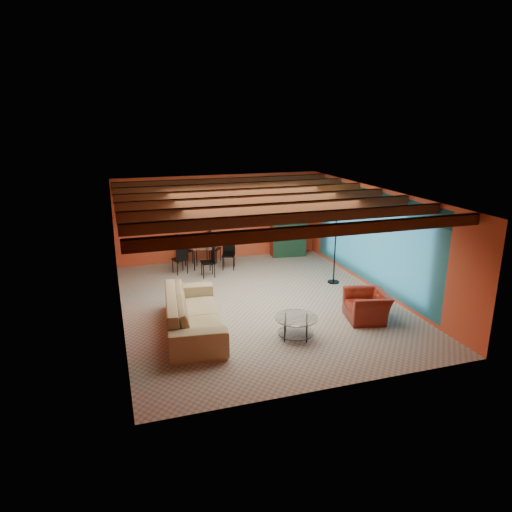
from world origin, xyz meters
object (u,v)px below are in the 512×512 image
object	(u,v)px
armoire	(287,228)
vase	(202,234)
potted_plant	(288,193)
armchair	(367,306)
coffee_table	(296,327)
floor_lamp	(335,248)
sofa	(193,313)
dining_table	(203,253)

from	to	relation	value
armoire	vase	world-z (taller)	armoire
armoire	potted_plant	distance (m)	1.15
armchair	coffee_table	world-z (taller)	armchair
armoire	vase	distance (m)	3.00
vase	armchair	bearing A→B (deg)	-60.01
coffee_table	armoire	bearing A→B (deg)	70.36
floor_lamp	vase	size ratio (longest dim) A/B	10.56
sofa	potted_plant	world-z (taller)	potted_plant
armchair	coffee_table	xyz separation A→B (m)	(-1.87, -0.35, -0.10)
armoire	floor_lamp	world-z (taller)	floor_lamp
sofa	vase	xyz separation A→B (m)	(1.07, 4.20, 0.65)
sofa	vase	distance (m)	4.38
armoire	floor_lamp	size ratio (longest dim) A/B	0.93
armchair	coffee_table	size ratio (longest dim) A/B	1.12
coffee_table	vase	size ratio (longest dim) A/B	4.70
floor_lamp	sofa	bearing A→B (deg)	-156.47
armchair	floor_lamp	world-z (taller)	floor_lamp
coffee_table	armchair	bearing A→B (deg)	10.53
armchair	dining_table	distance (m)	5.54
vase	sofa	bearing A→B (deg)	-104.35
coffee_table	vase	xyz separation A→B (m)	(-0.90, 5.14, 0.85)
coffee_table	dining_table	world-z (taller)	dining_table
floor_lamp	potted_plant	bearing A→B (deg)	94.80
floor_lamp	vase	world-z (taller)	floor_lamp
armoire	vase	xyz separation A→B (m)	(-2.94, -0.59, 0.14)
armchair	vase	world-z (taller)	vase
sofa	potted_plant	xyz separation A→B (m)	(4.02, 4.79, 1.66)
sofa	armchair	bearing A→B (deg)	-92.71
dining_table	vase	size ratio (longest dim) A/B	9.95
sofa	armoire	bearing A→B (deg)	-33.85
armchair	potted_plant	xyz separation A→B (m)	(0.17, 5.39, 1.76)
coffee_table	floor_lamp	world-z (taller)	floor_lamp
armoire	armchair	bearing A→B (deg)	-84.55
armoire	potted_plant	size ratio (longest dim) A/B	4.15
sofa	floor_lamp	bearing A→B (deg)	-60.33
dining_table	potted_plant	distance (m)	3.40
dining_table	armoire	xyz separation A→B (m)	(2.94, 0.59, 0.44)
dining_table	sofa	bearing A→B (deg)	-104.35
vase	armoire	bearing A→B (deg)	11.33
coffee_table	armoire	size ratio (longest dim) A/B	0.48
sofa	armchair	world-z (taller)	sofa
armchair	dining_table	xyz separation A→B (m)	(-2.77, 4.80, 0.16)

